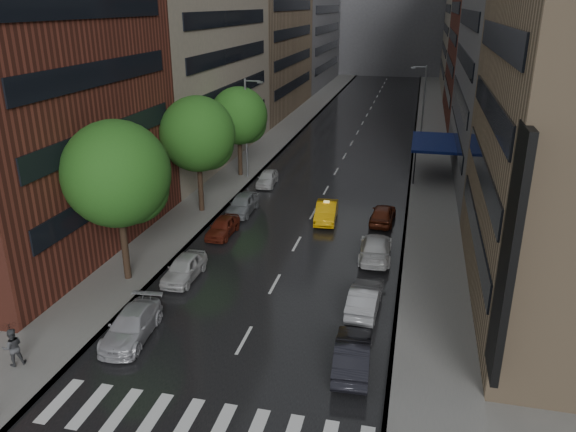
# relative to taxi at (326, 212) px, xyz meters

# --- Properties ---
(ground) EXTENTS (220.00, 220.00, 0.00)m
(ground) POSITION_rel_taxi_xyz_m (-1.23, -20.78, -0.71)
(ground) COLOR gray
(ground) RESTS_ON ground
(road) EXTENTS (14.00, 140.00, 0.01)m
(road) POSITION_rel_taxi_xyz_m (-1.23, 29.22, -0.71)
(road) COLOR black
(road) RESTS_ON ground
(sidewalk_left) EXTENTS (4.00, 140.00, 0.15)m
(sidewalk_left) POSITION_rel_taxi_xyz_m (-10.23, 29.22, -0.64)
(sidewalk_left) COLOR gray
(sidewalk_left) RESTS_ON ground
(sidewalk_right) EXTENTS (4.00, 140.00, 0.15)m
(sidewalk_right) POSITION_rel_taxi_xyz_m (7.77, 29.22, -0.64)
(sidewalk_right) COLOR gray
(sidewalk_right) RESTS_ON ground
(crosswalk) EXTENTS (13.15, 2.80, 0.01)m
(crosswalk) POSITION_rel_taxi_xyz_m (-1.03, -22.78, -0.70)
(crosswalk) COLOR silver
(crosswalk) RESTS_ON ground
(buildings_right) EXTENTS (8.05, 109.10, 36.00)m
(buildings_right) POSITION_rel_taxi_xyz_m (13.77, 35.93, 14.32)
(buildings_right) COLOR #937A5B
(buildings_right) RESTS_ON ground
(building_far) EXTENTS (40.00, 14.00, 32.00)m
(building_far) POSITION_rel_taxi_xyz_m (-1.23, 97.22, 15.29)
(building_far) COLOR slate
(building_far) RESTS_ON ground
(tree_near) EXTENTS (6.00, 6.00, 9.56)m
(tree_near) POSITION_rel_taxi_xyz_m (-9.83, -12.24, 5.83)
(tree_near) COLOR #382619
(tree_near) RESTS_ON ground
(tree_mid) EXTENTS (5.68, 5.68, 9.06)m
(tree_mid) POSITION_rel_taxi_xyz_m (-9.83, -0.35, 5.49)
(tree_mid) COLOR #382619
(tree_mid) RESTS_ON ground
(tree_far) EXTENTS (5.26, 5.26, 8.38)m
(tree_far) POSITION_rel_taxi_xyz_m (-9.83, 9.62, 5.02)
(tree_far) COLOR #382619
(tree_far) RESTS_ON ground
(taxi) EXTENTS (1.83, 4.44, 1.43)m
(taxi) POSITION_rel_taxi_xyz_m (0.00, 0.00, 0.00)
(taxi) COLOR #FEB30D
(taxi) RESTS_ON ground
(parked_cars_left) EXTENTS (2.32, 29.67, 1.51)m
(parked_cars_left) POSITION_rel_taxi_xyz_m (-6.63, -6.07, -0.02)
(parked_cars_left) COLOR #A9A9AE
(parked_cars_left) RESTS_ON ground
(parked_cars_right) EXTENTS (2.19, 22.68, 1.47)m
(parked_cars_right) POSITION_rel_taxi_xyz_m (4.17, -8.61, 0.00)
(parked_cars_right) COLOR black
(parked_cars_right) RESTS_ON ground
(ped_black_umbrella) EXTENTS (1.11, 1.10, 2.09)m
(ped_black_umbrella) POSITION_rel_taxi_xyz_m (-10.59, -21.18, 0.66)
(ped_black_umbrella) COLOR #414246
(ped_black_umbrella) RESTS_ON sidewalk_left
(street_lamp_left) EXTENTS (1.74, 0.22, 9.00)m
(street_lamp_left) POSITION_rel_taxi_xyz_m (-8.95, 9.22, 4.18)
(street_lamp_left) COLOR gray
(street_lamp_left) RESTS_ON sidewalk_left
(street_lamp_right) EXTENTS (1.74, 0.22, 9.00)m
(street_lamp_right) POSITION_rel_taxi_xyz_m (6.49, 24.22, 4.18)
(street_lamp_right) COLOR gray
(street_lamp_right) RESTS_ON sidewalk_right
(awning) EXTENTS (4.00, 8.00, 3.12)m
(awning) POSITION_rel_taxi_xyz_m (7.76, 14.22, 2.42)
(awning) COLOR navy
(awning) RESTS_ON sidewalk_right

